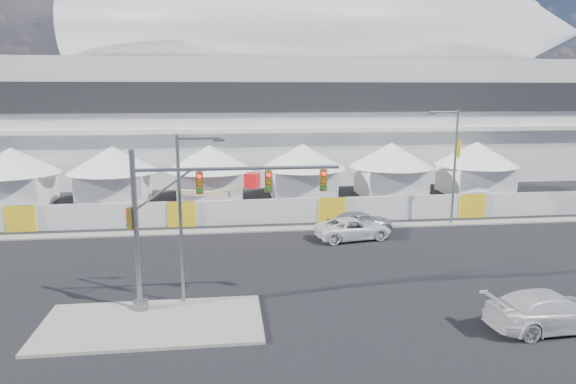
{
  "coord_description": "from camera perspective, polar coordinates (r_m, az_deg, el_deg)",
  "views": [
    {
      "loc": [
        -2.5,
        -25.44,
        10.54
      ],
      "look_at": [
        1.86,
        10.0,
        3.45
      ],
      "focal_mm": 32.0,
      "sensor_mm": 36.0,
      "label": 1
    }
  ],
  "objects": [
    {
      "name": "lot_car_a",
      "position": [
        50.39,
        21.27,
        -0.68
      ],
      "size": [
        3.99,
        5.04,
        1.6
      ],
      "primitive_type": "imported",
      "rotation": [
        0.0,
        0.0,
        1.02
      ],
      "color": "silver",
      "rests_on": "ground"
    },
    {
      "name": "streetlight_curb",
      "position": [
        42.17,
        17.82,
        3.53
      ],
      "size": [
        2.7,
        0.61,
        9.1
      ],
      "color": "gray",
      "rests_on": "ground"
    },
    {
      "name": "sedan_silver",
      "position": [
        38.92,
        7.98,
        -3.28
      ],
      "size": [
        3.29,
        5.38,
        1.71
      ],
      "primitive_type": "imported",
      "rotation": [
        0.0,
        0.0,
        1.84
      ],
      "color": "#AFAFB4",
      "rests_on": "ground"
    },
    {
      "name": "ground",
      "position": [
        27.65,
        -1.32,
        -11.18
      ],
      "size": [
        160.0,
        160.0,
        0.0
      ],
      "primitive_type": "plane",
      "color": "black",
      "rests_on": "ground"
    },
    {
      "name": "tent_row",
      "position": [
        50.08,
        -3.5,
        2.73
      ],
      "size": [
        53.4,
        8.4,
        5.4
      ],
      "color": "white",
      "rests_on": "ground"
    },
    {
      "name": "traffic_mast",
      "position": [
        24.81,
        -11.91,
        -3.26
      ],
      "size": [
        10.04,
        0.75,
        7.75
      ],
      "color": "gray",
      "rests_on": "median_island"
    },
    {
      "name": "streetlight_median",
      "position": [
        25.35,
        -11.43,
        -1.76
      ],
      "size": [
        2.31,
        0.23,
        8.34
      ],
      "color": "gray",
      "rests_on": "median_island"
    },
    {
      "name": "lot_car_c",
      "position": [
        45.85,
        -20.18,
        -1.95
      ],
      "size": [
        1.85,
        4.37,
        1.26
      ],
      "primitive_type": "imported",
      "rotation": [
        0.0,
        0.0,
        1.59
      ],
      "color": "#9E9EA2",
      "rests_on": "ground"
    },
    {
      "name": "pickup_near",
      "position": [
        26.33,
        27.17,
        -11.64
      ],
      "size": [
        2.79,
        6.07,
        1.72
      ],
      "primitive_type": "imported",
      "rotation": [
        0.0,
        0.0,
        1.64
      ],
      "color": "silver",
      "rests_on": "ground"
    },
    {
      "name": "hoarding_fence",
      "position": [
        41.93,
        4.88,
        -1.96
      ],
      "size": [
        70.0,
        0.25,
        2.0
      ],
      "primitive_type": "cube",
      "color": "silver",
      "rests_on": "ground"
    },
    {
      "name": "median_island",
      "position": [
        25.01,
        -14.83,
        -13.9
      ],
      "size": [
        10.0,
        5.0,
        0.15
      ],
      "primitive_type": "cube",
      "color": "gray",
      "rests_on": "ground"
    },
    {
      "name": "boom_lift",
      "position": [
        43.19,
        -9.8,
        -1.55
      ],
      "size": [
        8.38,
        3.26,
        4.1
      ],
      "rotation": [
        0.0,
        0.0,
        -0.39
      ],
      "color": "red",
      "rests_on": "ground"
    },
    {
      "name": "far_curb",
      "position": [
        45.34,
        23.02,
        -3.05
      ],
      "size": [
        80.0,
        1.2,
        0.12
      ],
      "primitive_type": "cube",
      "color": "gray",
      "rests_on": "ground"
    },
    {
      "name": "stadium",
      "position": [
        67.88,
        2.54,
        10.3
      ],
      "size": [
        80.0,
        24.8,
        21.98
      ],
      "color": "silver",
      "rests_on": "ground"
    },
    {
      "name": "pickup_curb",
      "position": [
        37.32,
        7.26,
        -4.03
      ],
      "size": [
        3.46,
        5.89,
        1.54
      ],
      "primitive_type": "imported",
      "rotation": [
        0.0,
        0.0,
        1.74
      ],
      "color": "white",
      "rests_on": "ground"
    }
  ]
}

